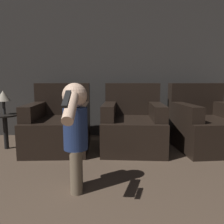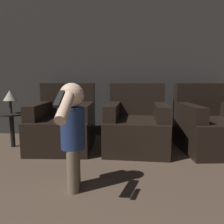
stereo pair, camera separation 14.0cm
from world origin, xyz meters
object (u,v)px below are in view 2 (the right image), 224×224
(armchair_right, at_px, (211,127))
(person_toddler, at_px, (72,128))
(lamp, at_px, (10,96))
(armchair_middle, at_px, (136,126))
(armchair_left, at_px, (64,125))

(armchair_right, relative_size, person_toddler, 1.08)
(armchair_right, height_order, lamp, armchair_right)
(armchair_middle, height_order, armchair_right, same)
(person_toddler, bearing_deg, lamp, 39.14)
(armchair_left, bearing_deg, armchair_middle, -2.12)
(armchair_middle, distance_m, lamp, 1.78)
(person_toddler, bearing_deg, armchair_middle, -31.64)
(armchair_right, relative_size, lamp, 3.09)
(armchair_middle, xyz_separation_m, person_toddler, (-0.59, -1.21, 0.23))
(armchair_right, xyz_separation_m, lamp, (-2.74, -0.05, 0.41))
(person_toddler, relative_size, lamp, 2.85)
(person_toddler, bearing_deg, armchair_right, -58.47)
(lamp, bearing_deg, armchair_left, 4.32)
(lamp, bearing_deg, armchair_right, 1.14)
(armchair_left, bearing_deg, lamp, -177.79)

